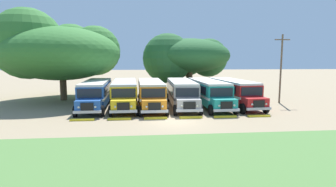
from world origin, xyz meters
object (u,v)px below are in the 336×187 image
parked_bus_slot_0 (96,93)px  parked_bus_slot_2 (151,92)px  parked_bus_slot_3 (182,92)px  secondary_tree (60,51)px  parked_bus_slot_1 (125,92)px  parked_bus_slot_4 (208,92)px  broad_shade_tree (186,57)px  parked_bus_slot_5 (233,91)px  utility_pole (281,67)px

parked_bus_slot_0 → parked_bus_slot_2: 5.87m
parked_bus_slot_3 → secondary_tree: 16.64m
parked_bus_slot_1 → secondary_tree: secondary_tree is taller
parked_bus_slot_0 → parked_bus_slot_4: (12.20, -0.42, 0.00)m
parked_bus_slot_4 → broad_shade_tree: (-0.25, 13.20, 3.92)m
parked_bus_slot_0 → parked_bus_slot_2: same height
broad_shade_tree → secondary_tree: secondary_tree is taller
parked_bus_slot_0 → parked_bus_slot_4: same height
parked_bus_slot_4 → parked_bus_slot_5: (2.97, 0.38, 0.00)m
parked_bus_slot_2 → parked_bus_slot_4: (6.34, -0.06, 0.00)m
parked_bus_slot_3 → parked_bus_slot_2: bearing=-86.0°
parked_bus_slot_4 → secondary_tree: bearing=-113.2°
parked_bus_slot_2 → parked_bus_slot_5: same height
parked_bus_slot_5 → secondary_tree: bearing=-111.6°
parked_bus_slot_5 → broad_shade_tree: size_ratio=0.80×
parked_bus_slot_5 → parked_bus_slot_4: bearing=-87.3°
parked_bus_slot_0 → broad_shade_tree: size_ratio=0.79×
parked_bus_slot_4 → utility_pole: bearing=95.1°
parked_bus_slot_2 → parked_bus_slot_3: bearing=91.3°
utility_pole → secondary_tree: bearing=168.2°
parked_bus_slot_3 → parked_bus_slot_1: bearing=-89.7°
parked_bus_slot_1 → parked_bus_slot_3: 6.20m
parked_bus_slot_0 → parked_bus_slot_1: size_ratio=1.00×
utility_pole → parked_bus_slot_2: bearing=-175.9°
parked_bus_slot_2 → secondary_tree: 13.83m
parked_bus_slot_3 → parked_bus_slot_5: same height
secondary_tree → parked_bus_slot_3: bearing=-23.9°
parked_bus_slot_5 → utility_pole: 6.53m
secondary_tree → parked_bus_slot_1: bearing=-37.1°
parked_bus_slot_1 → parked_bus_slot_4: bearing=85.8°
secondary_tree → utility_pole: (26.44, -5.54, -1.96)m
parked_bus_slot_4 → secondary_tree: size_ratio=0.69×
broad_shade_tree → secondary_tree: size_ratio=0.87×
secondary_tree → utility_pole: bearing=-11.8°
parked_bus_slot_3 → secondary_tree: bearing=-112.5°
parked_bus_slot_1 → parked_bus_slot_5: same height
parked_bus_slot_5 → utility_pole: size_ratio=1.37×
parked_bus_slot_0 → secondary_tree: (-5.35, 6.28, 4.63)m
parked_bus_slot_3 → broad_shade_tree: size_ratio=0.79×
parked_bus_slot_1 → parked_bus_slot_0: bearing=-93.8°
parked_bus_slot_4 → secondary_tree: secondary_tree is taller
parked_bus_slot_0 → secondary_tree: 9.46m
secondary_tree → parked_bus_slot_4: bearing=-20.9°
secondary_tree → utility_pole: size_ratio=1.98×
broad_shade_tree → parked_bus_slot_5: bearing=-75.9°
parked_bus_slot_2 → parked_bus_slot_4: size_ratio=1.00×
parked_bus_slot_1 → secondary_tree: 11.52m
broad_shade_tree → utility_pole: broad_shade_tree is taller
parked_bus_slot_2 → secondary_tree: bearing=-121.9°
parked_bus_slot_0 → utility_pole: size_ratio=1.36×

